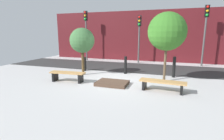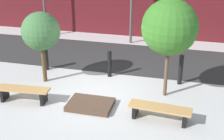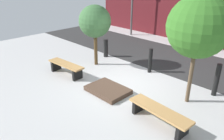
{
  "view_description": "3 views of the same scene",
  "coord_description": "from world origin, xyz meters",
  "px_view_note": "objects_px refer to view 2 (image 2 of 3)",
  "views": [
    {
      "loc": [
        2.42,
        -7.99,
        2.25
      ],
      "look_at": [
        0.01,
        -0.92,
        0.69
      ],
      "focal_mm": 28.0,
      "sensor_mm": 36.0,
      "label": 1
    },
    {
      "loc": [
        2.75,
        -8.88,
        4.98
      ],
      "look_at": [
        0.53,
        -0.19,
        1.03
      ],
      "focal_mm": 50.0,
      "sensor_mm": 36.0,
      "label": 2
    },
    {
      "loc": [
        4.71,
        -5.3,
        3.64
      ],
      "look_at": [
        -0.1,
        -0.55,
        0.68
      ],
      "focal_mm": 35.0,
      "sensor_mm": 36.0,
      "label": 3
    }
  ],
  "objects_px": {
    "bench_left": "(23,92)",
    "tree_behind_right_bench": "(170,27)",
    "planter_bed": "(90,105)",
    "tree_behind_left_bench": "(41,32)",
    "bollard_far_left": "(46,59)",
    "bollard_left": "(109,64)",
    "bollard_center": "(181,70)",
    "bench_right": "(160,110)"
  },
  "relations": [
    {
      "from": "tree_behind_left_bench",
      "to": "bollard_center",
      "type": "bearing_deg",
      "value": 11.71
    },
    {
      "from": "bollard_left",
      "to": "bollard_center",
      "type": "bearing_deg",
      "value": 0.0
    },
    {
      "from": "bench_right",
      "to": "bollard_far_left",
      "type": "distance_m",
      "value": 5.41
    },
    {
      "from": "bollard_far_left",
      "to": "planter_bed",
      "type": "bearing_deg",
      "value": -42.0
    },
    {
      "from": "tree_behind_right_bench",
      "to": "bollard_left",
      "type": "height_order",
      "value": "tree_behind_right_bench"
    },
    {
      "from": "tree_behind_right_bench",
      "to": "bollard_far_left",
      "type": "xyz_separation_m",
      "value": [
        -4.78,
        0.99,
        -1.91
      ]
    },
    {
      "from": "bench_left",
      "to": "bollard_far_left",
      "type": "relative_size",
      "value": 2.01
    },
    {
      "from": "tree_behind_left_bench",
      "to": "bollard_left",
      "type": "xyz_separation_m",
      "value": [
        2.17,
        0.99,
        -1.38
      ]
    },
    {
      "from": "bollard_left",
      "to": "tree_behind_left_bench",
      "type": "bearing_deg",
      "value": -155.49
    },
    {
      "from": "tree_behind_left_bench",
      "to": "tree_behind_right_bench",
      "type": "bearing_deg",
      "value": -0.0
    },
    {
      "from": "bollard_center",
      "to": "bollard_left",
      "type": "bearing_deg",
      "value": 180.0
    },
    {
      "from": "tree_behind_right_bench",
      "to": "bollard_center",
      "type": "bearing_deg",
      "value": 66.4
    },
    {
      "from": "tree_behind_right_bench",
      "to": "tree_behind_left_bench",
      "type": "bearing_deg",
      "value": 180.0
    },
    {
      "from": "bench_left",
      "to": "tree_behind_left_bench",
      "type": "xyz_separation_m",
      "value": [
        0.0,
        1.55,
        1.54
      ]
    },
    {
      "from": "tree_behind_right_bench",
      "to": "bollard_center",
      "type": "height_order",
      "value": "tree_behind_right_bench"
    },
    {
      "from": "bollard_far_left",
      "to": "bollard_left",
      "type": "height_order",
      "value": "bollard_left"
    },
    {
      "from": "planter_bed",
      "to": "bench_right",
      "type": "bearing_deg",
      "value": -5.26
    },
    {
      "from": "bench_left",
      "to": "planter_bed",
      "type": "xyz_separation_m",
      "value": [
        2.17,
        0.2,
        -0.26
      ]
    },
    {
      "from": "tree_behind_left_bench",
      "to": "tree_behind_right_bench",
      "type": "height_order",
      "value": "tree_behind_right_bench"
    },
    {
      "from": "bench_left",
      "to": "bollard_far_left",
      "type": "height_order",
      "value": "bollard_far_left"
    },
    {
      "from": "bench_left",
      "to": "tree_behind_left_bench",
      "type": "bearing_deg",
      "value": 85.46
    },
    {
      "from": "planter_bed",
      "to": "tree_behind_left_bench",
      "type": "bearing_deg",
      "value": 148.04
    },
    {
      "from": "planter_bed",
      "to": "bollard_left",
      "type": "distance_m",
      "value": 2.38
    },
    {
      "from": "bench_left",
      "to": "bollard_far_left",
      "type": "xyz_separation_m",
      "value": [
        -0.43,
        2.54,
        0.09
      ]
    },
    {
      "from": "bollard_far_left",
      "to": "bollard_center",
      "type": "xyz_separation_m",
      "value": [
        5.21,
        0.0,
        0.12
      ]
    },
    {
      "from": "tree_behind_left_bench",
      "to": "bollard_center",
      "type": "distance_m",
      "value": 5.06
    },
    {
      "from": "bollard_center",
      "to": "tree_behind_right_bench",
      "type": "bearing_deg",
      "value": -113.6
    },
    {
      "from": "tree_behind_left_bench",
      "to": "bollard_far_left",
      "type": "distance_m",
      "value": 1.81
    },
    {
      "from": "planter_bed",
      "to": "tree_behind_right_bench",
      "type": "relative_size",
      "value": 0.43
    },
    {
      "from": "tree_behind_left_bench",
      "to": "bollard_far_left",
      "type": "bearing_deg",
      "value": 113.6
    },
    {
      "from": "bollard_center",
      "to": "bench_left",
      "type": "bearing_deg",
      "value": -151.95
    },
    {
      "from": "planter_bed",
      "to": "tree_behind_right_bench",
      "type": "height_order",
      "value": "tree_behind_right_bench"
    },
    {
      "from": "bench_left",
      "to": "tree_behind_right_bench",
      "type": "relative_size",
      "value": 0.54
    },
    {
      "from": "bollard_far_left",
      "to": "bollard_center",
      "type": "distance_m",
      "value": 5.21
    },
    {
      "from": "tree_behind_left_bench",
      "to": "bollard_left",
      "type": "relative_size",
      "value": 2.57
    },
    {
      "from": "bench_right",
      "to": "bollard_left",
      "type": "distance_m",
      "value": 3.35
    },
    {
      "from": "bench_left",
      "to": "bollard_left",
      "type": "distance_m",
      "value": 3.35
    },
    {
      "from": "bench_left",
      "to": "bench_right",
      "type": "height_order",
      "value": "bench_left"
    },
    {
      "from": "planter_bed",
      "to": "bollard_center",
      "type": "xyz_separation_m",
      "value": [
        2.6,
        2.34,
        0.47
      ]
    },
    {
      "from": "bollard_far_left",
      "to": "bench_left",
      "type": "bearing_deg",
      "value": -80.35
    },
    {
      "from": "planter_bed",
      "to": "bollard_far_left",
      "type": "xyz_separation_m",
      "value": [
        -2.6,
        2.34,
        0.35
      ]
    },
    {
      "from": "bench_left",
      "to": "bench_right",
      "type": "bearing_deg",
      "value": -4.54
    }
  ]
}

